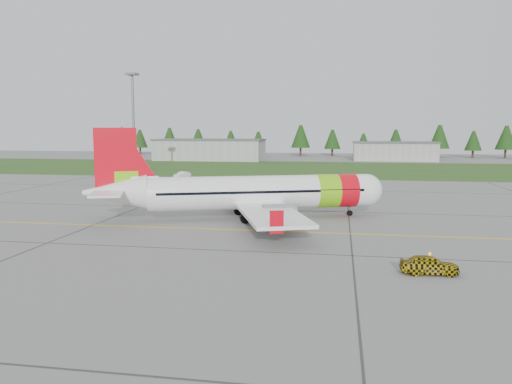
# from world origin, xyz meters

# --- Properties ---
(ground) EXTENTS (320.00, 320.00, 0.00)m
(ground) POSITION_xyz_m (0.00, 0.00, 0.00)
(ground) COLOR gray
(ground) RESTS_ON ground
(aircraft) EXTENTS (30.49, 28.93, 9.58)m
(aircraft) POSITION_xyz_m (0.01, 14.19, 2.76)
(aircraft) COLOR white
(aircraft) RESTS_ON ground
(follow_me_car) EXTENTS (1.34, 1.56, 3.73)m
(follow_me_car) POSITION_xyz_m (14.85, -3.97, 1.86)
(follow_me_car) COLOR yellow
(follow_me_car) RESTS_ON ground
(service_van) EXTENTS (1.74, 1.70, 3.91)m
(service_van) POSITION_xyz_m (-20.96, 54.62, 1.95)
(service_van) COLOR white
(service_van) RESTS_ON ground
(grass_strip) EXTENTS (320.00, 50.00, 0.03)m
(grass_strip) POSITION_xyz_m (0.00, 82.00, 0.01)
(grass_strip) COLOR #30561E
(grass_strip) RESTS_ON ground
(taxi_guideline) EXTENTS (120.00, 0.25, 0.02)m
(taxi_guideline) POSITION_xyz_m (0.00, 8.00, 0.01)
(taxi_guideline) COLOR gold
(taxi_guideline) RESTS_ON ground
(hangar_west) EXTENTS (32.00, 14.00, 6.00)m
(hangar_west) POSITION_xyz_m (-30.00, 110.00, 3.00)
(hangar_west) COLOR #A8A8A3
(hangar_west) RESTS_ON ground
(hangar_east) EXTENTS (24.00, 12.00, 5.20)m
(hangar_east) POSITION_xyz_m (25.00, 118.00, 2.60)
(hangar_east) COLOR #A8A8A3
(hangar_east) RESTS_ON ground
(floodlight_mast) EXTENTS (0.50, 0.50, 20.00)m
(floodlight_mast) POSITION_xyz_m (-32.00, 58.00, 10.00)
(floodlight_mast) COLOR slate
(floodlight_mast) RESTS_ON ground
(treeline) EXTENTS (160.00, 8.00, 10.00)m
(treeline) POSITION_xyz_m (0.00, 138.00, 5.00)
(treeline) COLOR #1C3F14
(treeline) RESTS_ON ground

